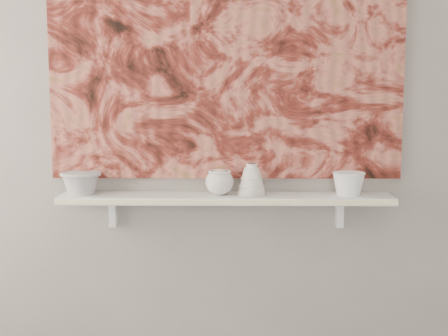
{
  "coord_description": "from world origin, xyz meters",
  "views": [
    {
      "loc": [
        0.03,
        -1.08,
        1.39
      ],
      "look_at": [
        -0.01,
        1.49,
        1.05
      ],
      "focal_mm": 50.0,
      "sensor_mm": 36.0,
      "label": 1
    }
  ],
  "objects_px": {
    "shelf": "(226,198)",
    "bowl_white": "(349,183)",
    "bowl_grey": "(81,183)",
    "cup_cream": "(220,182)",
    "bell_vessel": "(252,179)",
    "painting": "(226,49)"
  },
  "relations": [
    {
      "from": "shelf",
      "to": "bowl_white",
      "type": "xyz_separation_m",
      "value": [
        0.52,
        0.0,
        0.06
      ]
    },
    {
      "from": "bowl_grey",
      "to": "bowl_white",
      "type": "xyz_separation_m",
      "value": [
        1.13,
        0.0,
        -0.0
      ]
    },
    {
      "from": "bowl_grey",
      "to": "painting",
      "type": "bearing_deg",
      "value": 7.5
    },
    {
      "from": "painting",
      "to": "cup_cream",
      "type": "height_order",
      "value": "painting"
    },
    {
      "from": "shelf",
      "to": "cup_cream",
      "type": "height_order",
      "value": "cup_cream"
    },
    {
      "from": "painting",
      "to": "bowl_white",
      "type": "relative_size",
      "value": 10.98
    },
    {
      "from": "cup_cream",
      "to": "bell_vessel",
      "type": "distance_m",
      "value": 0.14
    },
    {
      "from": "bowl_grey",
      "to": "bell_vessel",
      "type": "distance_m",
      "value": 0.72
    },
    {
      "from": "bowl_grey",
      "to": "bowl_white",
      "type": "bearing_deg",
      "value": 0.0
    },
    {
      "from": "painting",
      "to": "bowl_grey",
      "type": "bearing_deg",
      "value": -172.5
    },
    {
      "from": "painting",
      "to": "bowl_white",
      "type": "height_order",
      "value": "painting"
    },
    {
      "from": "painting",
      "to": "bell_vessel",
      "type": "bearing_deg",
      "value": -36.58
    },
    {
      "from": "bowl_grey",
      "to": "bell_vessel",
      "type": "height_order",
      "value": "bell_vessel"
    },
    {
      "from": "cup_cream",
      "to": "bell_vessel",
      "type": "bearing_deg",
      "value": 0.0
    },
    {
      "from": "shelf",
      "to": "painting",
      "type": "bearing_deg",
      "value": 90.0
    },
    {
      "from": "shelf",
      "to": "bowl_white",
      "type": "relative_size",
      "value": 10.25
    },
    {
      "from": "shelf",
      "to": "bowl_white",
      "type": "height_order",
      "value": "bowl_white"
    },
    {
      "from": "bowl_grey",
      "to": "bowl_white",
      "type": "relative_size",
      "value": 1.26
    },
    {
      "from": "painting",
      "to": "bowl_white",
      "type": "xyz_separation_m",
      "value": [
        0.52,
        -0.08,
        -0.56
      ]
    },
    {
      "from": "bowl_grey",
      "to": "bowl_white",
      "type": "distance_m",
      "value": 1.13
    },
    {
      "from": "shelf",
      "to": "painting",
      "type": "relative_size",
      "value": 0.93
    },
    {
      "from": "painting",
      "to": "bowl_white",
      "type": "bearing_deg",
      "value": -8.88
    }
  ]
}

